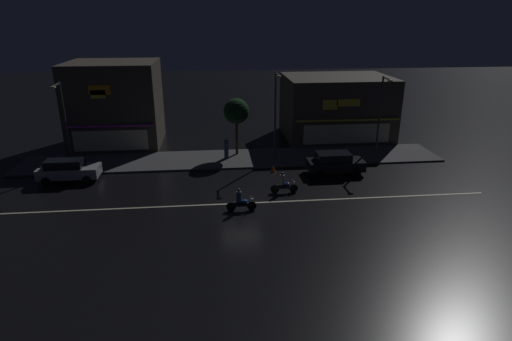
# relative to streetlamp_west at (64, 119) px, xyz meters

# --- Properties ---
(ground_plane) EXTENTS (140.00, 140.00, 0.00)m
(ground_plane) POSITION_rel_streetlamp_west_xyz_m (12.90, -7.73, -4.14)
(ground_plane) COLOR black
(lane_divider_stripe) EXTENTS (33.31, 0.16, 0.01)m
(lane_divider_stripe) POSITION_rel_streetlamp_west_xyz_m (12.90, -7.73, -4.13)
(lane_divider_stripe) COLOR beige
(lane_divider_stripe) RESTS_ON ground
(sidewalk_far) EXTENTS (35.06, 4.82, 0.14)m
(sidewalk_far) POSITION_rel_streetlamp_west_xyz_m (12.90, 1.19, -4.07)
(sidewalk_far) COLOR #4C4C4F
(sidewalk_far) RESTS_ON ground
(storefront_left_block) EXTENTS (10.08, 7.82, 5.98)m
(storefront_left_block) POSITION_rel_streetlamp_west_xyz_m (23.42, 7.42, -1.15)
(storefront_left_block) COLOR #4C443A
(storefront_left_block) RESTS_ON ground
(storefront_center_block) EXTENTS (7.89, 7.10, 7.62)m
(storefront_center_block) POSITION_rel_streetlamp_west_xyz_m (2.39, 7.07, -0.33)
(storefront_center_block) COLOR #4C443A
(storefront_center_block) RESTS_ON ground
(streetlamp_west) EXTENTS (0.44, 1.64, 6.74)m
(streetlamp_west) POSITION_rel_streetlamp_west_xyz_m (0.00, 0.00, 0.00)
(streetlamp_west) COLOR #47494C
(streetlamp_west) RESTS_ON sidewalk_far
(streetlamp_mid) EXTENTS (0.44, 1.64, 7.14)m
(streetlamp_mid) POSITION_rel_streetlamp_west_xyz_m (16.41, 0.96, 0.21)
(streetlamp_mid) COLOR #47494C
(streetlamp_mid) RESTS_ON sidewalk_far
(streetlamp_east) EXTENTS (0.44, 1.64, 6.75)m
(streetlamp_east) POSITION_rel_streetlamp_west_xyz_m (25.14, 0.44, 0.01)
(streetlamp_east) COLOR #47494C
(streetlamp_east) RESTS_ON sidewalk_far
(pedestrian_on_sidewalk) EXTENTS (0.38, 0.38, 1.78)m
(pedestrian_on_sidewalk) POSITION_rel_streetlamp_west_xyz_m (12.31, 1.27, -3.18)
(pedestrian_on_sidewalk) COLOR #334766
(pedestrian_on_sidewalk) RESTS_ON sidewalk_far
(street_tree) EXTENTS (2.16, 2.16, 4.86)m
(street_tree) POSITION_rel_streetlamp_west_xyz_m (13.25, 2.31, -0.26)
(street_tree) COLOR #473323
(street_tree) RESTS_ON sidewalk_far
(parked_car_near_kerb) EXTENTS (4.30, 1.98, 1.67)m
(parked_car_near_kerb) POSITION_rel_streetlamp_west_xyz_m (20.49, -2.93, -3.27)
(parked_car_near_kerb) COLOR black
(parked_car_near_kerb) RESTS_ON ground
(parked_car_trailing) EXTENTS (4.30, 1.98, 1.67)m
(parked_car_trailing) POSITION_rel_streetlamp_west_xyz_m (0.53, -2.33, -3.27)
(parked_car_trailing) COLOR #9EA0A5
(parked_car_trailing) RESTS_ON ground
(motorcycle_lead) EXTENTS (1.90, 0.60, 1.52)m
(motorcycle_lead) POSITION_rel_streetlamp_west_xyz_m (12.80, -8.79, -3.51)
(motorcycle_lead) COLOR black
(motorcycle_lead) RESTS_ON ground
(motorcycle_following) EXTENTS (1.90, 0.60, 1.52)m
(motorcycle_following) POSITION_rel_streetlamp_west_xyz_m (15.94, -6.25, -3.51)
(motorcycle_following) COLOR black
(motorcycle_following) RESTS_ON ground
(traffic_cone) EXTENTS (0.36, 0.36, 0.55)m
(traffic_cone) POSITION_rel_streetlamp_west_xyz_m (15.84, -2.09, -3.86)
(traffic_cone) COLOR orange
(traffic_cone) RESTS_ON ground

